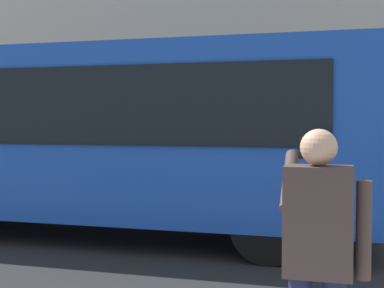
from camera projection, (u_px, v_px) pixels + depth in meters
The scene contains 3 objects.
ground_plane at pixel (234, 240), 8.24m from camera, with size 60.00×60.00×0.00m, color #232326.
red_bus at pixel (94, 133), 8.64m from camera, with size 9.05×2.54×3.08m.
pedestrian_photographer at pixel (318, 247), 3.12m from camera, with size 0.53×0.52×1.70m.
Camera 1 is at (-1.51, 8.05, 1.90)m, focal length 48.84 mm.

